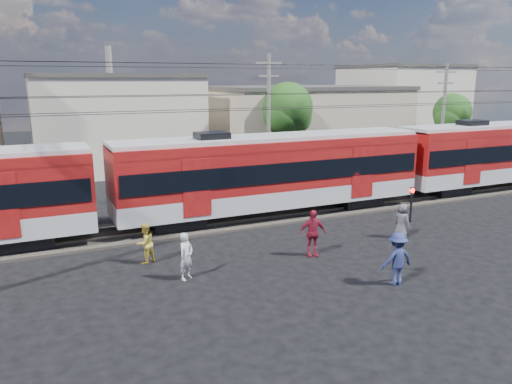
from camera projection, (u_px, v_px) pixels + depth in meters
ground at (303, 281)px, 17.52m from camera, size 120.00×120.00×0.00m
track_bed at (222, 221)px, 24.59m from camera, size 70.00×3.40×0.12m
rail_near at (227, 223)px, 23.90m from camera, size 70.00×0.12×0.12m
rail_far at (216, 215)px, 25.23m from camera, size 70.00×0.12×0.12m
commuter_train at (276, 170)px, 25.29m from camera, size 50.30×3.08×4.17m
catenary at (17, 125)px, 19.93m from camera, size 70.00×9.30×7.52m
building_midwest at (113, 121)px, 39.80m from camera, size 12.24×12.24×7.30m
building_mideast at (305, 123)px, 43.78m from camera, size 16.32×10.20×6.30m
building_east at (401, 105)px, 52.81m from camera, size 10.20×10.20×8.30m
utility_pole_mid at (269, 117)px, 32.24m from camera, size 1.80×0.24×8.50m
utility_pole_east at (443, 115)px, 37.12m from camera, size 1.80×0.24×8.00m
tree_near at (289, 111)px, 36.25m from camera, size 3.82×3.64×6.72m
tree_far at (453, 115)px, 41.63m from camera, size 3.36×3.12×5.76m
pedestrian_a at (186, 256)px, 17.50m from camera, size 0.74×0.68×1.70m
pedestrian_b at (145, 243)px, 19.04m from camera, size 0.97×0.90×1.59m
pedestrian_c at (397, 259)px, 17.04m from camera, size 1.22×0.73×1.85m
pedestrian_d at (312, 233)px, 19.78m from camera, size 1.19×0.69×1.90m
pedestrian_e at (402, 221)px, 22.11m from camera, size 0.71×0.88×1.55m
car_silver at (450, 167)px, 36.06m from camera, size 4.16×2.43×1.33m
car_white at (508, 161)px, 38.70m from camera, size 4.47×2.28×1.41m
crossing_signal at (412, 198)px, 24.44m from camera, size 0.26×0.26×1.76m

